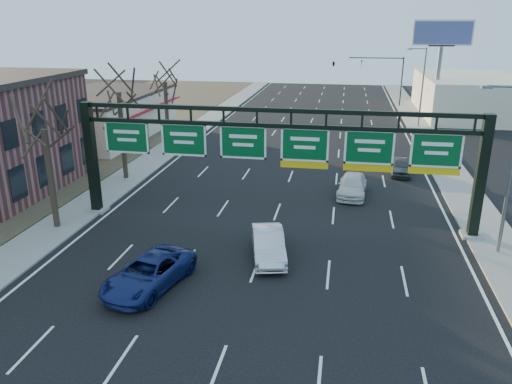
% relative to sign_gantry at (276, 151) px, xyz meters
% --- Properties ---
extents(ground, '(160.00, 160.00, 0.00)m').
position_rel_sign_gantry_xyz_m(ground, '(-0.16, -8.00, -4.63)').
color(ground, black).
rests_on(ground, ground).
extents(sidewalk_left, '(3.00, 120.00, 0.12)m').
position_rel_sign_gantry_xyz_m(sidewalk_left, '(-12.96, 12.00, -4.57)').
color(sidewalk_left, gray).
rests_on(sidewalk_left, ground).
extents(sidewalk_right, '(3.00, 120.00, 0.12)m').
position_rel_sign_gantry_xyz_m(sidewalk_right, '(12.64, 12.00, -4.57)').
color(sidewalk_right, gray).
rests_on(sidewalk_right, ground).
extents(dirt_strip_left, '(21.00, 120.00, 0.06)m').
position_rel_sign_gantry_xyz_m(dirt_strip_left, '(-25.16, 12.00, -4.60)').
color(dirt_strip_left, '#473D2B').
rests_on(dirt_strip_left, ground).
extents(lane_markings, '(21.60, 120.00, 0.01)m').
position_rel_sign_gantry_xyz_m(lane_markings, '(-0.16, 12.00, -4.62)').
color(lane_markings, white).
rests_on(lane_markings, ground).
extents(sign_gantry, '(24.60, 1.20, 7.20)m').
position_rel_sign_gantry_xyz_m(sign_gantry, '(0.00, 0.00, 0.00)').
color(sign_gantry, black).
rests_on(sign_gantry, ground).
extents(cream_strip, '(10.90, 18.40, 4.70)m').
position_rel_sign_gantry_xyz_m(cream_strip, '(-21.64, 21.00, -2.27)').
color(cream_strip, beige).
rests_on(cream_strip, ground).
extents(building_right_distant, '(12.00, 20.00, 5.00)m').
position_rel_sign_gantry_xyz_m(building_right_distant, '(19.84, 42.00, -2.13)').
color(building_right_distant, beige).
rests_on(building_right_distant, ground).
extents(tree_gantry, '(3.60, 3.60, 8.48)m').
position_rel_sign_gantry_xyz_m(tree_gantry, '(-12.96, -3.00, 2.48)').
color(tree_gantry, black).
rests_on(tree_gantry, sidewalk_left).
extents(tree_mid, '(3.60, 3.60, 9.24)m').
position_rel_sign_gantry_xyz_m(tree_mid, '(-12.96, 7.00, 3.23)').
color(tree_mid, black).
rests_on(tree_mid, sidewalk_left).
extents(tree_far, '(3.60, 3.60, 8.86)m').
position_rel_sign_gantry_xyz_m(tree_far, '(-12.96, 17.00, 2.86)').
color(tree_far, black).
rests_on(tree_far, sidewalk_left).
extents(streetlight_near, '(2.15, 0.22, 9.00)m').
position_rel_sign_gantry_xyz_m(streetlight_near, '(12.31, -2.00, 0.45)').
color(streetlight_near, slate).
rests_on(streetlight_near, sidewalk_right).
extents(streetlight_far, '(2.15, 0.22, 9.00)m').
position_rel_sign_gantry_xyz_m(streetlight_far, '(12.31, 32.00, 0.45)').
color(streetlight_far, slate).
rests_on(streetlight_far, sidewalk_right).
extents(billboard_right, '(7.00, 0.50, 12.00)m').
position_rel_sign_gantry_xyz_m(billboard_right, '(14.84, 36.98, 4.43)').
color(billboard_right, slate).
rests_on(billboard_right, ground).
extents(traffic_signal_mast, '(10.16, 0.54, 7.00)m').
position_rel_sign_gantry_xyz_m(traffic_signal_mast, '(5.53, 47.00, 0.87)').
color(traffic_signal_mast, black).
rests_on(traffic_signal_mast, ground).
extents(car_blue_suv, '(3.66, 5.74, 1.48)m').
position_rel_sign_gantry_xyz_m(car_blue_suv, '(-4.76, -8.75, -3.89)').
color(car_blue_suv, navy).
rests_on(car_blue_suv, ground).
extents(car_silver_sedan, '(2.59, 4.82, 1.51)m').
position_rel_sign_gantry_xyz_m(car_silver_sedan, '(0.29, -4.71, -3.88)').
color(car_silver_sedan, silver).
rests_on(car_silver_sedan, ground).
extents(car_white_wagon, '(2.28, 4.88, 1.38)m').
position_rel_sign_gantry_xyz_m(car_white_wagon, '(4.69, 6.30, -3.94)').
color(car_white_wagon, silver).
rests_on(car_white_wagon, ground).
extents(car_grey_far, '(1.83, 4.02, 1.34)m').
position_rel_sign_gantry_xyz_m(car_grey_far, '(8.60, 12.18, -3.96)').
color(car_grey_far, '#3F4144').
rests_on(car_grey_far, ground).
extents(car_silver_distant, '(2.08, 4.28, 1.35)m').
position_rel_sign_gantry_xyz_m(car_silver_distant, '(-5.40, 18.58, -3.95)').
color(car_silver_distant, silver).
rests_on(car_silver_distant, ground).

